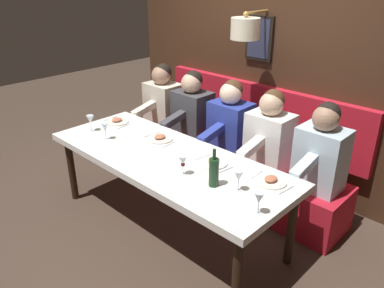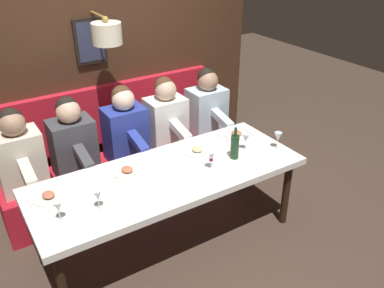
# 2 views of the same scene
# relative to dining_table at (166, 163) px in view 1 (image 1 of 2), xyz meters

# --- Properties ---
(ground_plane) EXTENTS (12.00, 12.00, 0.00)m
(ground_plane) POSITION_rel_dining_table_xyz_m (0.00, 0.00, -0.67)
(ground_plane) COLOR #423328
(dining_table) EXTENTS (0.90, 2.34, 0.74)m
(dining_table) POSITION_rel_dining_table_xyz_m (0.00, 0.00, 0.00)
(dining_table) COLOR white
(dining_table) RESTS_ON ground_plane
(banquette_bench) EXTENTS (0.52, 2.54, 0.45)m
(banquette_bench) POSITION_rel_dining_table_xyz_m (0.89, 0.00, -0.45)
(banquette_bench) COLOR red
(banquette_bench) RESTS_ON ground_plane
(back_wall_panel) EXTENTS (0.59, 3.74, 2.90)m
(back_wall_panel) POSITION_rel_dining_table_xyz_m (1.46, 0.00, 0.69)
(back_wall_panel) COLOR #422819
(back_wall_panel) RESTS_ON ground_plane
(diner_nearest) EXTENTS (0.60, 0.40, 0.79)m
(diner_nearest) POSITION_rel_dining_table_xyz_m (0.88, -0.99, 0.14)
(diner_nearest) COLOR silver
(diner_nearest) RESTS_ON banquette_bench
(diner_near) EXTENTS (0.60, 0.40, 0.79)m
(diner_near) POSITION_rel_dining_table_xyz_m (0.88, -0.47, 0.14)
(diner_near) COLOR white
(diner_near) RESTS_ON banquette_bench
(diner_middle) EXTENTS (0.60, 0.40, 0.79)m
(diner_middle) POSITION_rel_dining_table_xyz_m (0.88, 0.00, 0.14)
(diner_middle) COLOR #283893
(diner_middle) RESTS_ON banquette_bench
(diner_far) EXTENTS (0.60, 0.40, 0.79)m
(diner_far) POSITION_rel_dining_table_xyz_m (0.88, 0.53, 0.14)
(diner_far) COLOR #3D3D42
(diner_far) RESTS_ON banquette_bench
(diner_farthest) EXTENTS (0.60, 0.40, 0.79)m
(diner_farthest) POSITION_rel_dining_table_xyz_m (0.88, 1.02, 0.14)
(diner_farthest) COLOR beige
(diner_farthest) RESTS_ON banquette_bench
(place_setting_0) EXTENTS (0.24, 0.32, 0.05)m
(place_setting_0) POSITION_rel_dining_table_xyz_m (0.19, 0.30, 0.08)
(place_setting_0) COLOR silver
(place_setting_0) RESTS_ON dining_table
(place_setting_1) EXTENTS (0.24, 0.33, 0.05)m
(place_setting_1) POSITION_rel_dining_table_xyz_m (0.17, -0.39, 0.08)
(place_setting_1) COLOR silver
(place_setting_1) RESTS_ON dining_table
(place_setting_2) EXTENTS (0.24, 0.32, 0.05)m
(place_setting_2) POSITION_rel_dining_table_xyz_m (0.18, 0.96, 0.08)
(place_setting_2) COLOR silver
(place_setting_2) RESTS_ON dining_table
(place_setting_3) EXTENTS (0.24, 0.32, 0.05)m
(place_setting_3) POSITION_rel_dining_table_xyz_m (0.24, -0.91, 0.08)
(place_setting_3) COLOR silver
(place_setting_3) RESTS_ON dining_table
(wine_glass_0) EXTENTS (0.07, 0.07, 0.16)m
(wine_glass_0) POSITION_rel_dining_table_xyz_m (-0.15, 0.68, 0.18)
(wine_glass_0) COLOR silver
(wine_glass_0) RESTS_ON dining_table
(wine_glass_1) EXTENTS (0.07, 0.07, 0.16)m
(wine_glass_1) POSITION_rel_dining_table_xyz_m (-0.03, -0.80, 0.18)
(wine_glass_1) COLOR silver
(wine_glass_1) RESTS_ON dining_table
(wine_glass_2) EXTENTS (0.07, 0.07, 0.16)m
(wine_glass_2) POSITION_rel_dining_table_xyz_m (-0.16, -1.07, 0.18)
(wine_glass_2) COLOR silver
(wine_glass_2) RESTS_ON dining_table
(wine_glass_3) EXTENTS (0.07, 0.07, 0.16)m
(wine_glass_3) POSITION_rel_dining_table_xyz_m (-0.13, 0.96, 0.18)
(wine_glass_3) COLOR silver
(wine_glass_3) RESTS_ON dining_table
(wine_glass_4) EXTENTS (0.07, 0.07, 0.16)m
(wine_glass_4) POSITION_rel_dining_table_xyz_m (-0.13, -0.34, 0.18)
(wine_glass_4) COLOR silver
(wine_glass_4) RESTS_ON dining_table
(wine_bottle) EXTENTS (0.08, 0.08, 0.30)m
(wine_bottle) POSITION_rel_dining_table_xyz_m (-0.09, -0.62, 0.18)
(wine_bottle) COLOR #19381E
(wine_bottle) RESTS_ON dining_table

